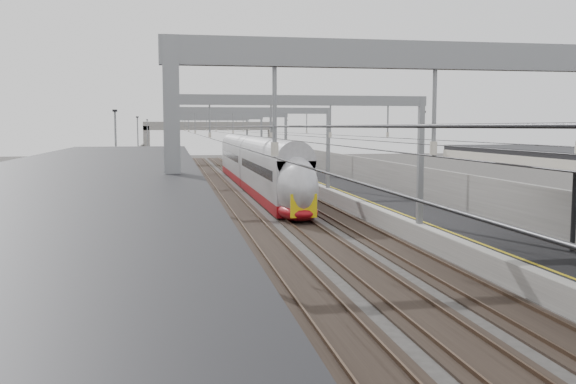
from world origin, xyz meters
name	(u,v)px	position (x,y,z in m)	size (l,w,h in m)	color
platform_left	(152,194)	(-8.00, 45.00, 0.50)	(4.00, 120.00, 1.00)	black
platform_right	(338,190)	(8.00, 45.00, 0.50)	(4.00, 120.00, 1.00)	black
tracks	(248,197)	(0.00, 45.00, 0.05)	(11.40, 140.00, 0.20)	black
overhead_line	(239,126)	(0.00, 51.62, 6.14)	(13.00, 140.00, 6.60)	gray
canopy_left	(78,179)	(-8.02, 2.99, 5.09)	(4.40, 30.00, 4.24)	black
overbridge	(210,131)	(0.00, 100.00, 5.31)	(22.00, 2.20, 6.90)	slate
wall_left	(113,181)	(-11.20, 45.00, 1.60)	(0.30, 120.00, 3.20)	slate
wall_right	(374,177)	(11.20, 45.00, 1.60)	(0.30, 120.00, 3.20)	slate
train	(257,170)	(1.50, 50.63, 2.03)	(2.61, 47.48, 4.12)	maroon
signal_green	(181,155)	(-5.20, 74.92, 2.42)	(0.32, 0.32, 3.48)	black
signal_red_near	(256,158)	(3.20, 64.10, 2.42)	(0.32, 0.32, 3.48)	black
signal_red_far	(265,155)	(5.40, 72.38, 2.42)	(0.32, 0.32, 3.48)	black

